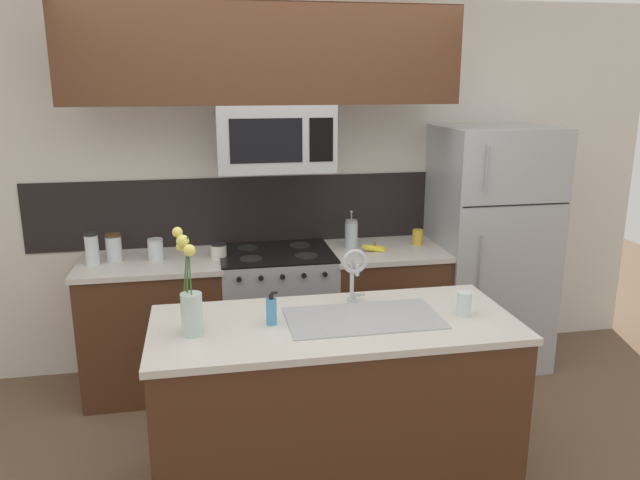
{
  "coord_description": "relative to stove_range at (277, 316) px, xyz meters",
  "views": [
    {
      "loc": [
        -0.47,
        -3.15,
        2.07
      ],
      "look_at": [
        0.18,
        0.27,
        1.16
      ],
      "focal_mm": 35.0,
      "sensor_mm": 36.0,
      "label": 1
    }
  ],
  "objects": [
    {
      "name": "ground_plane",
      "position": [
        -0.0,
        -0.9,
        -0.46
      ],
      "size": [
        10.0,
        10.0,
        0.0
      ],
      "primitive_type": "plane",
      "color": "brown"
    },
    {
      "name": "rear_partition",
      "position": [
        0.3,
        0.38,
        0.84
      ],
      "size": [
        5.2,
        0.1,
        2.6
      ],
      "primitive_type": "cube",
      "color": "silver",
      "rests_on": "ground"
    },
    {
      "name": "splash_band",
      "position": [
        -0.0,
        0.32,
        0.69
      ],
      "size": [
        3.35,
        0.01,
        0.48
      ],
      "primitive_type": "cube",
      "color": "black",
      "rests_on": "rear_partition"
    },
    {
      "name": "back_counter_left",
      "position": [
        -0.83,
        0.0,
        -0.01
      ],
      "size": [
        0.93,
        0.65,
        0.91
      ],
      "color": "#4C2B19",
      "rests_on": "ground"
    },
    {
      "name": "back_counter_right",
      "position": [
        0.77,
        0.0,
        -0.01
      ],
      "size": [
        0.81,
        0.65,
        0.91
      ],
      "color": "#4C2B19",
      "rests_on": "ground"
    },
    {
      "name": "stove_range",
      "position": [
        0.0,
        0.0,
        0.0
      ],
      "size": [
        0.76,
        0.64,
        0.93
      ],
      "color": "#A8AAAF",
      "rests_on": "ground"
    },
    {
      "name": "microwave",
      "position": [
        0.0,
        -0.02,
        1.23
      ],
      "size": [
        0.74,
        0.4,
        0.42
      ],
      "color": "#A8AAAF"
    },
    {
      "name": "upper_cabinet_band",
      "position": [
        -0.06,
        -0.05,
        1.74
      ],
      "size": [
        2.44,
        0.34,
        0.6
      ],
      "primitive_type": "cube",
      "color": "#4C2B19"
    },
    {
      "name": "refrigerator",
      "position": [
        1.56,
        0.02,
        0.41
      ],
      "size": [
        0.79,
        0.74,
        1.74
      ],
      "color": "#A8AAAF",
      "rests_on": "ground"
    },
    {
      "name": "storage_jar_tall",
      "position": [
        -1.18,
        -0.02,
        0.55
      ],
      "size": [
        0.08,
        0.08,
        0.21
      ],
      "color": "silver",
      "rests_on": "back_counter_left"
    },
    {
      "name": "storage_jar_medium",
      "position": [
        -1.06,
        0.04,
        0.54
      ],
      "size": [
        0.1,
        0.1,
        0.18
      ],
      "color": "silver",
      "rests_on": "back_counter_left"
    },
    {
      "name": "storage_jar_short",
      "position": [
        -0.79,
        0.01,
        0.52
      ],
      "size": [
        0.1,
        0.1,
        0.14
      ],
      "color": "silver",
      "rests_on": "back_counter_left"
    },
    {
      "name": "storage_jar_squat",
      "position": [
        -0.39,
        -0.02,
        0.5
      ],
      "size": [
        0.1,
        0.1,
        0.1
      ],
      "color": "silver",
      "rests_on": "back_counter_left"
    },
    {
      "name": "banana_bunch",
      "position": [
        0.67,
        -0.06,
        0.47
      ],
      "size": [
        0.19,
        0.12,
        0.08
      ],
      "color": "yellow",
      "rests_on": "back_counter_right"
    },
    {
      "name": "french_press",
      "position": [
        0.54,
        0.06,
        0.55
      ],
      "size": [
        0.09,
        0.09,
        0.27
      ],
      "color": "silver",
      "rests_on": "back_counter_right"
    },
    {
      "name": "coffee_tin",
      "position": [
        1.02,
        0.05,
        0.5
      ],
      "size": [
        0.08,
        0.08,
        0.11
      ],
      "primitive_type": "cylinder",
      "color": "gold",
      "rests_on": "back_counter_right"
    },
    {
      "name": "island_counter",
      "position": [
        0.14,
        -1.25,
        -0.01
      ],
      "size": [
        1.79,
        0.79,
        0.91
      ],
      "color": "#4C2B19",
      "rests_on": "ground"
    },
    {
      "name": "kitchen_sink",
      "position": [
        0.28,
        -1.25,
        0.38
      ],
      "size": [
        0.76,
        0.42,
        0.16
      ],
      "color": "#ADAFB5",
      "rests_on": "island_counter"
    },
    {
      "name": "sink_faucet",
      "position": [
        0.28,
        -1.04,
        0.65
      ],
      "size": [
        0.14,
        0.14,
        0.31
      ],
      "color": "#B7BABF",
      "rests_on": "island_counter"
    },
    {
      "name": "dish_soap_bottle",
      "position": [
        -0.17,
        -1.23,
        0.52
      ],
      "size": [
        0.06,
        0.05,
        0.16
      ],
      "color": "#4C93C6",
      "rests_on": "island_counter"
    },
    {
      "name": "drinking_glass",
      "position": [
        0.79,
        -1.3,
        0.51
      ],
      "size": [
        0.07,
        0.07,
        0.12
      ],
      "color": "silver",
      "rests_on": "island_counter"
    },
    {
      "name": "flower_vase",
      "position": [
        -0.55,
        -1.28,
        0.6
      ],
      "size": [
        0.12,
        0.15,
        0.5
      ],
      "color": "silver",
      "rests_on": "island_counter"
    }
  ]
}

